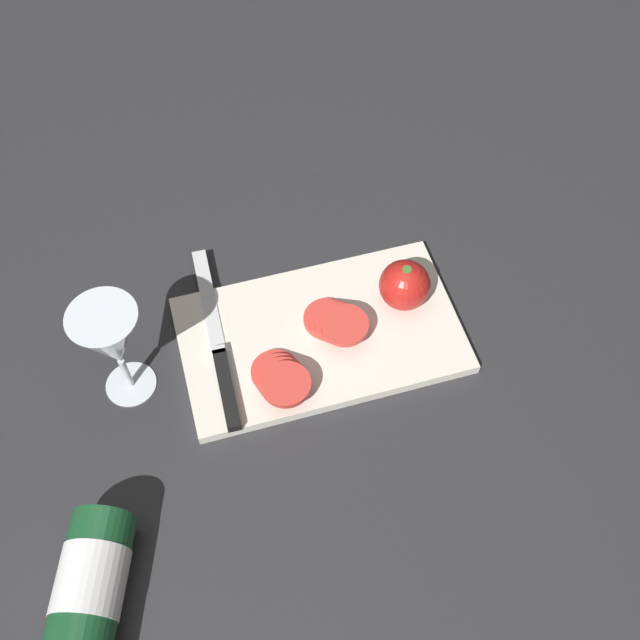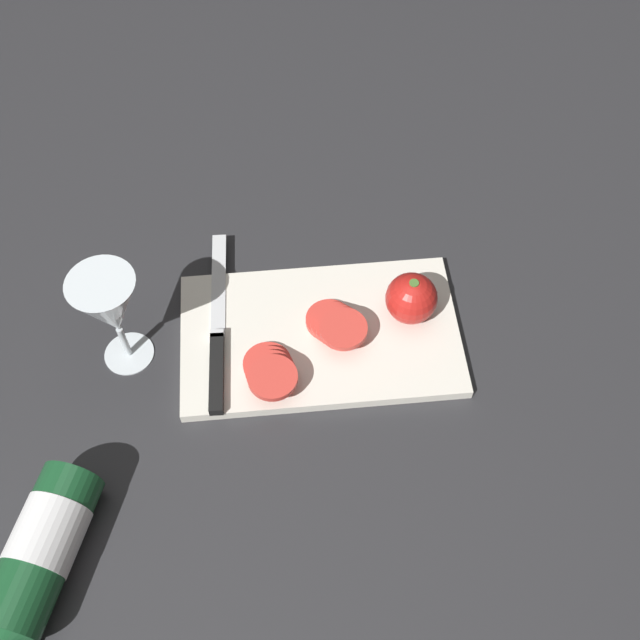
# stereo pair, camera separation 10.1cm
# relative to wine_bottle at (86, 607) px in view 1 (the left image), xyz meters

# --- Properties ---
(ground_plane) EXTENTS (3.00, 3.00, 0.00)m
(ground_plane) POSITION_rel_wine_bottle_xyz_m (0.26, 0.32, -0.04)
(ground_plane) COLOR #28282B
(cutting_board) EXTENTS (0.38, 0.22, 0.02)m
(cutting_board) POSITION_rel_wine_bottle_xyz_m (0.35, 0.28, -0.03)
(cutting_board) COLOR silver
(cutting_board) RESTS_ON ground_plane
(wine_bottle) EXTENTS (0.15, 0.30, 0.08)m
(wine_bottle) POSITION_rel_wine_bottle_xyz_m (0.00, 0.00, 0.00)
(wine_bottle) COLOR #194C28
(wine_bottle) RESTS_ON ground_plane
(wine_glass) EXTENTS (0.09, 0.09, 0.17)m
(wine_glass) POSITION_rel_wine_bottle_xyz_m (0.08, 0.28, 0.07)
(wine_glass) COLOR silver
(wine_glass) RESTS_ON ground_plane
(whole_tomato) EXTENTS (0.07, 0.07, 0.07)m
(whole_tomato) POSITION_rel_wine_bottle_xyz_m (0.47, 0.30, 0.01)
(whole_tomato) COLOR red
(whole_tomato) RESTS_ON cutting_board
(knife) EXTENTS (0.03, 0.30, 0.01)m
(knife) POSITION_rel_wine_bottle_xyz_m (0.21, 0.26, -0.02)
(knife) COLOR silver
(knife) RESTS_ON cutting_board
(tomato_slice_stack_near) EXTENTS (0.08, 0.10, 0.03)m
(tomato_slice_stack_near) POSITION_rel_wine_bottle_xyz_m (0.37, 0.28, -0.00)
(tomato_slice_stack_near) COLOR #D63D33
(tomato_slice_stack_near) RESTS_ON cutting_board
(tomato_slice_stack_far) EXTENTS (0.07, 0.10, 0.03)m
(tomato_slice_stack_far) POSITION_rel_wine_bottle_xyz_m (0.27, 0.22, -0.00)
(tomato_slice_stack_far) COLOR #D63D33
(tomato_slice_stack_far) RESTS_ON cutting_board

